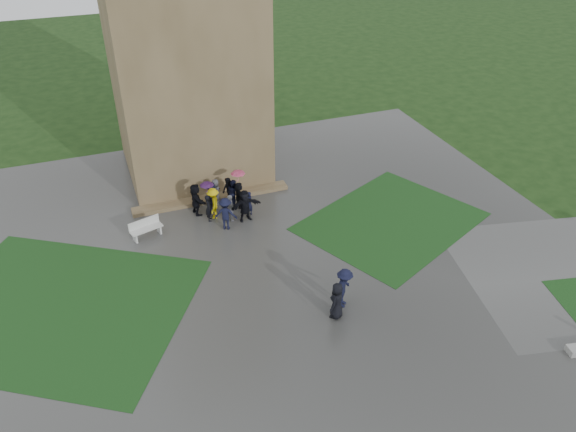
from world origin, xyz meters
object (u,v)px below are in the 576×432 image
object	(u,v)px
tower	(180,21)
bench	(146,228)
pedestrian_mid	(344,288)
pedestrian_near	(337,301)

from	to	relation	value
tower	bench	bearing A→B (deg)	-120.85
tower	bench	world-z (taller)	tower
tower	pedestrian_mid	bearing A→B (deg)	-78.04
bench	tower	bearing A→B (deg)	42.12
pedestrian_mid	pedestrian_near	xyz separation A→B (m)	(-0.59, -0.54, -0.09)
pedestrian_near	pedestrian_mid	bearing A→B (deg)	178.02
pedestrian_mid	tower	bearing A→B (deg)	52.06
bench	pedestrian_near	xyz separation A→B (m)	(6.67, -8.91, 0.37)
tower	pedestrian_mid	size ratio (longest dim) A/B	9.38
tower	pedestrian_mid	world-z (taller)	tower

